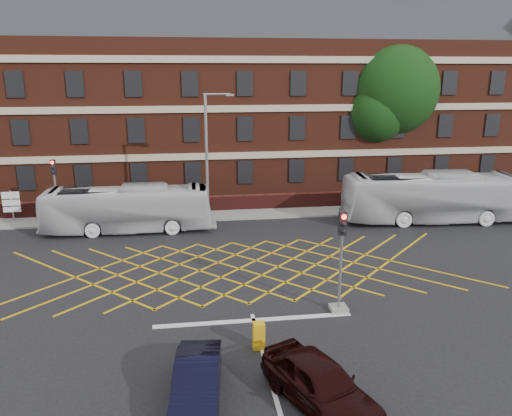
{
  "coord_description": "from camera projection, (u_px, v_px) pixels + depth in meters",
  "views": [
    {
      "loc": [
        -2.43,
        -21.43,
        9.63
      ],
      "look_at": [
        0.79,
        1.5,
        3.3
      ],
      "focal_mm": 35.0,
      "sensor_mm": 36.0,
      "label": 1
    }
  ],
  "objects": [
    {
      "name": "ground",
      "position": [
        244.0,
        285.0,
        23.33
      ],
      "size": [
        120.0,
        120.0,
        0.0
      ],
      "primitive_type": "plane",
      "color": "black",
      "rests_on": "ground"
    },
    {
      "name": "victorian_building",
      "position": [
        216.0,
        94.0,
        42.31
      ],
      "size": [
        51.0,
        12.17,
        20.4
      ],
      "color": "#532215",
      "rests_on": "ground"
    },
    {
      "name": "boundary_wall",
      "position": [
        223.0,
        203.0,
        35.6
      ],
      "size": [
        56.0,
        0.5,
        1.1
      ],
      "primitive_type": "cube",
      "color": "#481613",
      "rests_on": "ground"
    },
    {
      "name": "far_pavement",
      "position": [
        224.0,
        214.0,
        34.78
      ],
      "size": [
        60.0,
        3.0,
        0.12
      ],
      "primitive_type": "cube",
      "color": "slate",
      "rests_on": "ground"
    },
    {
      "name": "box_junction_hatching",
      "position": [
        239.0,
        269.0,
        25.24
      ],
      "size": [
        8.22,
        8.22,
        0.02
      ],
      "primitive_type": "cube",
      "rotation": [
        0.0,
        0.0,
        0.79
      ],
      "color": "#CC990C",
      "rests_on": "ground"
    },
    {
      "name": "stop_line",
      "position": [
        254.0,
        320.0,
        19.98
      ],
      "size": [
        8.0,
        0.3,
        0.02
      ],
      "primitive_type": "cube",
      "color": "silver",
      "rests_on": "ground"
    },
    {
      "name": "bus_left",
      "position": [
        128.0,
        209.0,
        30.85
      ],
      "size": [
        10.38,
        2.58,
        2.88
      ],
      "primitive_type": "imported",
      "rotation": [
        0.0,
        0.0,
        1.56
      ],
      "color": "silver",
      "rests_on": "ground"
    },
    {
      "name": "bus_right",
      "position": [
        433.0,
        197.0,
        32.81
      ],
      "size": [
        12.01,
        3.77,
        3.29
      ],
      "primitive_type": "imported",
      "rotation": [
        0.0,
        0.0,
        1.49
      ],
      "color": "silver",
      "rests_on": "ground"
    },
    {
      "name": "car_navy",
      "position": [
        197.0,
        381.0,
        14.99
      ],
      "size": [
        1.74,
        4.03,
        1.29
      ],
      "primitive_type": "imported",
      "rotation": [
        0.0,
        0.0,
        -0.1
      ],
      "color": "black",
      "rests_on": "ground"
    },
    {
      "name": "car_maroon",
      "position": [
        320.0,
        383.0,
        14.73
      ],
      "size": [
        3.39,
        4.7,
        1.49
      ],
      "primitive_type": "imported",
      "rotation": [
        0.0,
        0.0,
        0.42
      ],
      "color": "black",
      "rests_on": "ground"
    },
    {
      "name": "deciduous_tree",
      "position": [
        390.0,
        97.0,
        39.83
      ],
      "size": [
        7.64,
        7.43,
        11.98
      ],
      "color": "black",
      "rests_on": "ground"
    },
    {
      "name": "traffic_light_near",
      "position": [
        340.0,
        271.0,
        20.34
      ],
      "size": [
        0.7,
        0.7,
        4.27
      ],
      "color": "slate",
      "rests_on": "ground"
    },
    {
      "name": "traffic_light_far",
      "position": [
        57.0,
        198.0,
        32.11
      ],
      "size": [
        0.7,
        0.7,
        4.27
      ],
      "color": "slate",
      "rests_on": "ground"
    },
    {
      "name": "street_lamp",
      "position": [
        208.0,
        183.0,
        31.41
      ],
      "size": [
        2.25,
        1.0,
        8.39
      ],
      "color": "slate",
      "rests_on": "ground"
    },
    {
      "name": "direction_signs",
      "position": [
        11.0,
        203.0,
        32.48
      ],
      "size": [
        1.1,
        0.16,
        2.2
      ],
      "color": "gray",
      "rests_on": "ground"
    },
    {
      "name": "utility_cabinet",
      "position": [
        259.0,
        336.0,
        17.86
      ],
      "size": [
        0.41,
        0.37,
        1.0
      ],
      "primitive_type": "cube",
      "color": "#DDA00D",
      "rests_on": "ground"
    }
  ]
}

